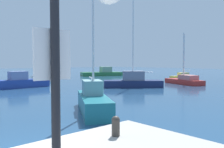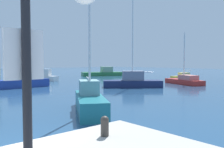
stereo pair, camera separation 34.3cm
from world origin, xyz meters
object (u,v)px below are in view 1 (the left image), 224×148
at_px(mooring_bollard, 116,125).
at_px(sailboat_teal_distant_north, 93,100).
at_px(motorboat_green_far_left, 102,73).
at_px(sailboat_yellow_inner_mooring, 183,76).
at_px(motorboat_blue_center_channel, 23,82).
at_px(motorboat_white_outer_mooring, 45,77).
at_px(sailboat_red_behind_lamppost, 185,80).
at_px(sailboat_navy_mid_harbor, 133,81).

distance_m(mooring_bollard, sailboat_teal_distant_north, 7.35).
distance_m(motorboat_green_far_left, sailboat_yellow_inner_mooring, 16.71).
relative_size(motorboat_blue_center_channel, sailboat_teal_distant_north, 0.81).
xyz_separation_m(mooring_bollard, sailboat_teal_distant_north, (4.00, 6.15, -0.54)).
bearing_deg(sailboat_yellow_inner_mooring, motorboat_white_outer_mooring, 146.67).
relative_size(sailboat_red_behind_lamppost, motorboat_blue_center_channel, 1.16).
bearing_deg(sailboat_navy_mid_harbor, motorboat_blue_center_channel, 140.26).
height_order(motorboat_white_outer_mooring, sailboat_teal_distant_north, sailboat_teal_distant_north).
bearing_deg(mooring_bollard, motorboat_white_outer_mooring, 66.91).
bearing_deg(sailboat_yellow_inner_mooring, mooring_bollard, -151.34).
bearing_deg(sailboat_yellow_inner_mooring, sailboat_red_behind_lamppost, -147.35).
xyz_separation_m(sailboat_red_behind_lamppost, sailboat_teal_distant_north, (-18.73, -5.54, 0.18)).
bearing_deg(motorboat_green_far_left, motorboat_white_outer_mooring, -163.80).
bearing_deg(sailboat_teal_distant_north, mooring_bollard, -123.05).
xyz_separation_m(sailboat_navy_mid_harbor, sailboat_red_behind_lamppost, (7.42, -1.95, -0.21)).
relative_size(motorboat_white_outer_mooring, sailboat_yellow_inner_mooring, 0.57).
bearing_deg(mooring_bollard, motorboat_blue_center_channel, 74.27).
distance_m(sailboat_navy_mid_harbor, sailboat_yellow_inner_mooring, 15.56).
xyz_separation_m(mooring_bollard, motorboat_white_outer_mooring, (12.25, 28.75, -0.63)).
distance_m(sailboat_navy_mid_harbor, motorboat_green_far_left, 22.66).
height_order(sailboat_navy_mid_harbor, sailboat_red_behind_lamppost, sailboat_navy_mid_harbor).
relative_size(mooring_bollard, sailboat_red_behind_lamppost, 0.08).
height_order(sailboat_red_behind_lamppost, sailboat_teal_distant_north, sailboat_teal_distant_north).
xyz_separation_m(mooring_bollard, sailboat_navy_mid_harbor, (15.31, 13.64, -0.52)).
bearing_deg(sailboat_yellow_inner_mooring, sailboat_navy_mid_harbor, -168.64).
bearing_deg(motorboat_blue_center_channel, sailboat_red_behind_lamppost, -30.08).
bearing_deg(sailboat_navy_mid_harbor, sailboat_red_behind_lamppost, -14.75).
bearing_deg(motorboat_green_far_left, sailboat_red_behind_lamppost, -101.37).
bearing_deg(motorboat_blue_center_channel, mooring_bollard, -105.73).
height_order(motorboat_white_outer_mooring, motorboat_green_far_left, motorboat_green_far_left).
bearing_deg(sailboat_teal_distant_north, motorboat_green_far_left, 49.43).
bearing_deg(motorboat_blue_center_channel, motorboat_white_outer_mooring, 49.80).
bearing_deg(motorboat_blue_center_channel, motorboat_green_far_left, 29.06).
bearing_deg(sailboat_navy_mid_harbor, mooring_bollard, -138.30).
bearing_deg(motorboat_blue_center_channel, sailboat_teal_distant_north, -97.56).
bearing_deg(motorboat_green_far_left, motorboat_blue_center_channel, -150.94).
bearing_deg(sailboat_teal_distant_north, sailboat_yellow_inner_mooring, 21.68).
xyz_separation_m(mooring_bollard, motorboat_green_far_left, (27.02, 33.04, -0.60)).
xyz_separation_m(motorboat_white_outer_mooring, sailboat_yellow_inner_mooring, (18.31, -12.04, -0.07)).
height_order(mooring_bollard, motorboat_green_far_left, motorboat_green_far_left).
distance_m(mooring_bollard, motorboat_blue_center_channel, 22.21).
height_order(sailboat_red_behind_lamppost, motorboat_blue_center_channel, sailboat_red_behind_lamppost).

